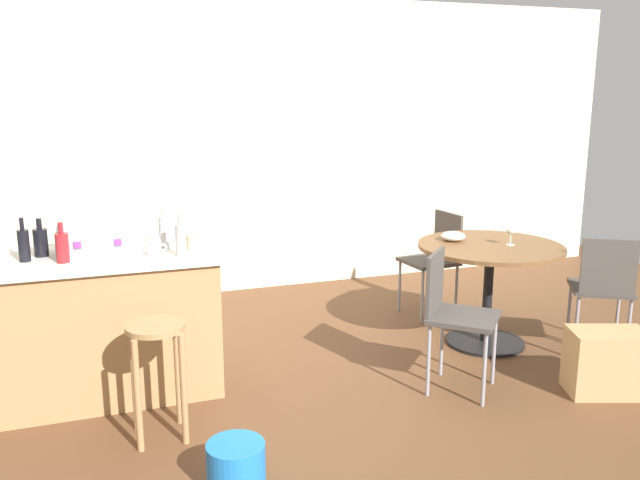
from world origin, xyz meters
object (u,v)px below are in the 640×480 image
(cup_1, at_px, (155,249))
(cardboard_box, at_px, (607,362))
(bottle_0, at_px, (181,239))
(serving_bowl, at_px, (453,236))
(folding_chair_near, at_px, (436,255))
(bottle_2, at_px, (165,231))
(bottle_3, at_px, (41,242))
(wine_glass, at_px, (511,231))
(kitchen_island, at_px, (106,323))
(folding_chair_far, at_px, (453,309))
(plastic_bucket, at_px, (236,466))
(folding_chair_left, at_px, (603,285))
(cup_0, at_px, (193,242))
(toolbox, at_px, (97,238))
(dining_table, at_px, (489,268))
(bottle_1, at_px, (24,245))
(wooden_stool, at_px, (157,357))
(bottle_4, at_px, (62,247))

(cup_1, distance_m, cardboard_box, 2.87)
(bottle_0, distance_m, serving_bowl, 2.08)
(bottle_0, height_order, cup_1, bottle_0)
(folding_chair_near, height_order, bottle_2, bottle_2)
(serving_bowl, bearing_deg, bottle_2, -177.77)
(cup_1, relative_size, cardboard_box, 0.24)
(bottle_3, xyz_separation_m, wine_glass, (3.14, -0.20, -0.11))
(kitchen_island, relative_size, folding_chair_far, 1.56)
(kitchen_island, height_order, bottle_0, bottle_0)
(cardboard_box, relative_size, plastic_bucket, 1.67)
(plastic_bucket, bearing_deg, cardboard_box, 5.64)
(folding_chair_far, distance_m, folding_chair_left, 1.27)
(bottle_2, bearing_deg, cup_0, -34.03)
(kitchen_island, bearing_deg, toolbox, 110.59)
(dining_table, height_order, cup_0, cup_0)
(bottle_1, relative_size, plastic_bucket, 0.91)
(toolbox, height_order, bottle_0, bottle_0)
(folding_chair_far, relative_size, bottle_1, 3.45)
(wooden_stool, distance_m, bottle_1, 1.05)
(bottle_1, bearing_deg, wine_glass, -1.72)
(folding_chair_near, bearing_deg, wine_glass, -80.22)
(kitchen_island, height_order, bottle_2, bottle_2)
(bottle_3, distance_m, cup_1, 0.67)
(toolbox, distance_m, cup_1, 0.39)
(folding_chair_far, relative_size, folding_chair_left, 1.00)
(bottle_4, xyz_separation_m, cardboard_box, (3.13, -0.90, -0.78))
(kitchen_island, bearing_deg, bottle_3, 173.88)
(toolbox, relative_size, bottle_1, 1.77)
(folding_chair_near, bearing_deg, bottle_3, -168.25)
(cardboard_box, bearing_deg, bottle_4, 163.95)
(folding_chair_near, distance_m, cup_0, 2.30)
(toolbox, relative_size, cardboard_box, 0.97)
(toolbox, xyz_separation_m, cup_1, (0.32, -0.21, -0.05))
(folding_chair_far, relative_size, wine_glass, 6.15)
(folding_chair_near, height_order, folding_chair_left, folding_chair_left)
(wooden_stool, relative_size, folding_chair_left, 0.74)
(bottle_2, height_order, bottle_3, bottle_2)
(dining_table, bearing_deg, toolbox, 177.08)
(folding_chair_near, distance_m, toolbox, 2.80)
(wooden_stool, xyz_separation_m, folding_chair_near, (2.43, 1.35, 0.04))
(dining_table, distance_m, bottle_3, 3.05)
(plastic_bucket, bearing_deg, folding_chair_far, 22.31)
(bottle_2, xyz_separation_m, cardboard_box, (2.54, -1.09, -0.80))
(bottle_3, bearing_deg, cup_0, -7.72)
(folding_chair_near, relative_size, bottle_2, 3.18)
(toolbox, bearing_deg, folding_chair_left, -10.28)
(folding_chair_left, bearing_deg, plastic_bucket, -165.21)
(bottle_1, height_order, serving_bowl, bottle_1)
(folding_chair_far, height_order, bottle_3, bottle_3)
(bottle_3, bearing_deg, bottle_1, -129.45)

